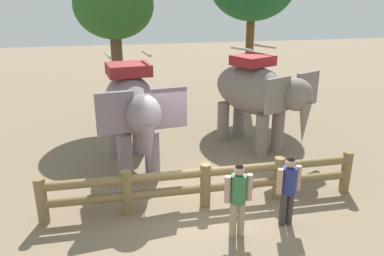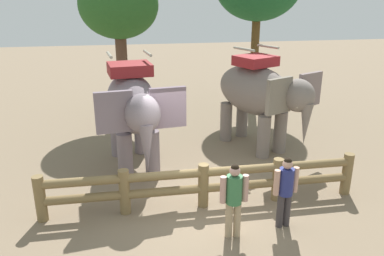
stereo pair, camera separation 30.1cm
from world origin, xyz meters
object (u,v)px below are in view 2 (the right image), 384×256
object	(u,v)px
elephant_center	(259,94)
tourist_man_in_blue	(234,196)
tree_far_left	(119,7)
log_fence	(203,182)
elephant_near_left	(133,107)
tourist_woman_in_black	(286,187)

from	to	relation	value
elephant_center	tourist_man_in_blue	xyz separation A→B (m)	(-2.03, -4.45, -0.85)
tourist_man_in_blue	tree_far_left	distance (m)	8.99
log_fence	elephant_near_left	bearing A→B (deg)	122.19
elephant_center	tourist_man_in_blue	world-z (taller)	elephant_center
log_fence	tourist_man_in_blue	bearing A→B (deg)	-74.52
tourist_woman_in_black	elephant_near_left	bearing A→B (deg)	130.99
log_fence	tourist_man_in_blue	distance (m)	1.35
tourist_woman_in_black	tree_far_left	xyz separation A→B (m)	(-3.18, 7.95, 3.29)
tourist_man_in_blue	elephant_near_left	bearing A→B (deg)	116.79
tree_far_left	log_fence	bearing A→B (deg)	-76.16
tourist_man_in_blue	elephant_center	bearing A→B (deg)	65.46
log_fence	elephant_near_left	xyz separation A→B (m)	(-1.45, 2.31, 1.19)
elephant_center	elephant_near_left	bearing A→B (deg)	-167.04
elephant_near_left	tree_far_left	size ratio (longest dim) A/B	0.69
log_fence	tourist_woman_in_black	bearing A→B (deg)	-35.96
tourist_woman_in_black	tourist_man_in_blue	bearing A→B (deg)	-171.24
log_fence	elephant_center	size ratio (longest dim) A/B	1.97
elephant_center	tree_far_left	distance (m)	5.99
elephant_center	tourist_woman_in_black	size ratio (longest dim) A/B	2.38
log_fence	elephant_center	xyz separation A→B (m)	(2.38, 3.19, 1.17)
elephant_near_left	log_fence	bearing A→B (deg)	-57.81
log_fence	elephant_center	world-z (taller)	elephant_center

